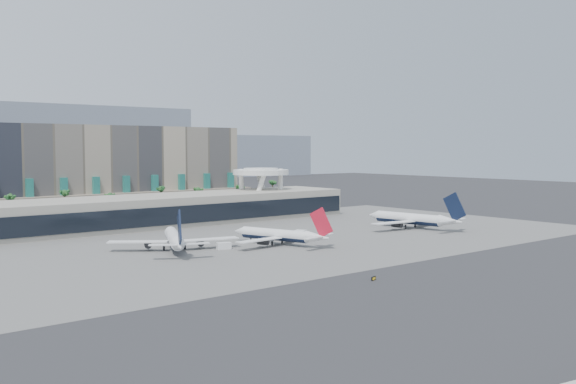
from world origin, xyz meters
TOP-DOWN VIEW (x-y plane):
  - ground at (0.00, 0.00)m, footprint 900.00×900.00m
  - apron_pad at (0.00, 55.00)m, footprint 260.00×130.00m
  - hotel at (10.00, 174.41)m, footprint 140.00×30.00m
  - terminal at (0.00, 109.84)m, footprint 170.00×32.50m
  - saucer_structure at (55.00, 116.00)m, footprint 26.00×26.00m
  - palm_row at (7.00, 145.00)m, footprint 157.80×2.80m
  - airliner_left at (-27.53, 49.66)m, footprint 37.41×38.51m
  - airliner_centre at (4.18, 38.38)m, footprint 35.36×36.60m
  - airliner_right at (70.89, 39.03)m, footprint 42.04×43.49m
  - service_vehicle_a at (-14.72, 42.01)m, footprint 4.78×3.25m
  - service_vehicle_b at (2.62, 42.59)m, footprint 4.09×3.00m
  - taxiway_sign at (-12.97, -19.25)m, footprint 2.02×0.90m

SIDE VIEW (x-z plane):
  - ground at x=0.00m, z-range 0.00..0.00m
  - apron_pad at x=0.00m, z-range 0.00..0.06m
  - taxiway_sign at x=-12.97m, z-range 0.00..0.92m
  - service_vehicle_b at x=2.62m, z-range 0.00..1.89m
  - service_vehicle_a at x=-14.72m, z-range 0.00..2.13m
  - airliner_centre at x=4.18m, z-range -3.23..9.81m
  - airliner_left at x=-27.53m, z-range -3.54..10.73m
  - airliner_right at x=70.89m, z-range -3.73..11.31m
  - terminal at x=0.00m, z-range -0.73..13.77m
  - palm_row at x=7.00m, z-range 3.95..17.05m
  - hotel at x=10.00m, z-range -4.19..37.81m
  - saucer_structure at x=55.00m, z-range 7.51..29.40m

